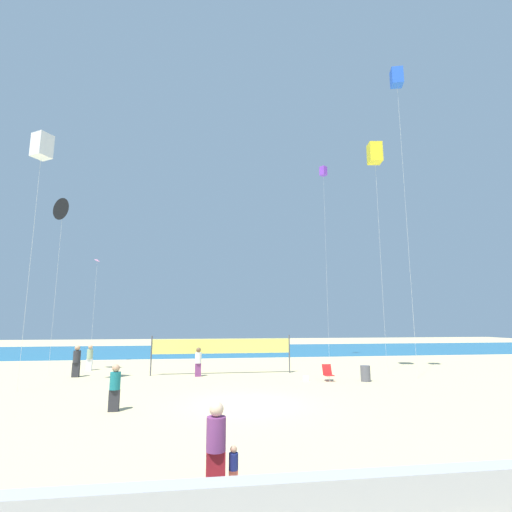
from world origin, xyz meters
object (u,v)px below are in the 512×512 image
at_px(kite_violet_box, 323,172).
at_px(volleyball_net, 222,347).
at_px(beach_handbag, 306,378).
at_px(mother_figure, 216,444).
at_px(kite_pink_diamond, 97,264).
at_px(beachgoer_sage_shirt, 90,357).
at_px(kite_yellow_box, 375,153).
at_px(toddler_figure, 233,466).
at_px(kite_white_box, 42,146).
at_px(beachgoer_teal_shirt, 115,386).
at_px(kite_blue_box, 397,78).
at_px(trash_barrel, 365,373).
at_px(beachgoer_charcoal_shirt, 77,360).
at_px(beachgoer_white_shirt, 198,361).
at_px(folding_beach_chair, 328,372).
at_px(kite_black_delta, 63,210).

bearing_deg(kite_violet_box, volleyball_net, -139.85).
bearing_deg(beach_handbag, mother_figure, -112.62).
bearing_deg(kite_pink_diamond, beachgoer_sage_shirt, -76.22).
height_order(kite_yellow_box, kite_violet_box, kite_violet_box).
bearing_deg(volleyball_net, toddler_figure, -92.70).
height_order(kite_white_box, kite_pink_diamond, kite_white_box).
xyz_separation_m(kite_violet_box, kite_pink_diamond, (-19.89, -0.59, -9.44)).
distance_m(toddler_figure, kite_yellow_box, 23.99).
distance_m(beachgoer_teal_shirt, kite_pink_diamond, 19.43).
height_order(mother_figure, kite_blue_box, kite_blue_box).
xyz_separation_m(beachgoer_teal_shirt, trash_barrel, (12.25, 5.36, -0.47)).
distance_m(beachgoer_sage_shirt, kite_violet_box, 25.53).
relative_size(mother_figure, beachgoer_charcoal_shirt, 0.91).
bearing_deg(toddler_figure, beachgoer_white_shirt, 76.36).
xyz_separation_m(folding_beach_chair, trash_barrel, (1.99, -0.52, -0.04)).
bearing_deg(trash_barrel, beachgoer_teal_shirt, -156.39).
xyz_separation_m(beachgoer_white_shirt, kite_violet_box, (11.45, 9.18, 16.51)).
xyz_separation_m(beachgoer_white_shirt, kite_pink_diamond, (-8.44, 8.59, 7.08)).
bearing_deg(mother_figure, kite_pink_diamond, 125.45).
xyz_separation_m(beach_handbag, kite_pink_diamond, (-14.44, 11.11, 7.86)).
xyz_separation_m(kite_white_box, kite_pink_diamond, (0.03, 12.36, -4.43)).
bearing_deg(kite_yellow_box, beach_handbag, -160.88).
height_order(trash_barrel, kite_blue_box, kite_blue_box).
distance_m(beachgoer_sage_shirt, beachgoer_charcoal_shirt, 3.24).
relative_size(mother_figure, beach_handbag, 5.47).
height_order(beachgoer_charcoal_shirt, kite_violet_box, kite_violet_box).
height_order(beachgoer_white_shirt, beachgoer_teal_shirt, beachgoer_white_shirt).
relative_size(beach_handbag, kite_yellow_box, 0.02).
bearing_deg(beachgoer_white_shirt, mother_figure, 2.75).
relative_size(beach_handbag, kite_violet_box, 0.02).
bearing_deg(volleyball_net, beach_handbag, -36.28).
xyz_separation_m(mother_figure, volleyball_net, (1.15, 16.86, 0.74)).
distance_m(trash_barrel, kite_pink_diamond, 22.58).
relative_size(beachgoer_teal_shirt, beach_handbag, 5.46).
distance_m(beachgoer_teal_shirt, folding_beach_chair, 11.83).
relative_size(toddler_figure, beachgoer_white_shirt, 0.48).
bearing_deg(folding_beach_chair, kite_violet_box, 111.37).
distance_m(beachgoer_teal_shirt, volleyball_net, 10.54).
height_order(folding_beach_chair, beach_handbag, folding_beach_chair).
xyz_separation_m(beachgoer_teal_shirt, kite_black_delta, (-6.10, 10.67, 9.72)).
bearing_deg(kite_yellow_box, kite_white_box, -170.80).
bearing_deg(beachgoer_white_shirt, beachgoer_charcoal_shirt, -94.85).
bearing_deg(folding_beach_chair, beach_handbag, -152.79).
distance_m(beachgoer_charcoal_shirt, kite_yellow_box, 23.70).
distance_m(beachgoer_sage_shirt, trash_barrel, 18.09).
height_order(mother_figure, kite_white_box, kite_white_box).
relative_size(kite_yellow_box, kite_white_box, 1.20).
height_order(folding_beach_chair, volleyball_net, volleyball_net).
bearing_deg(kite_pink_diamond, beach_handbag, -37.58).
xyz_separation_m(beachgoer_white_shirt, beachgoer_charcoal_shirt, (-7.22, 0.80, 0.08)).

